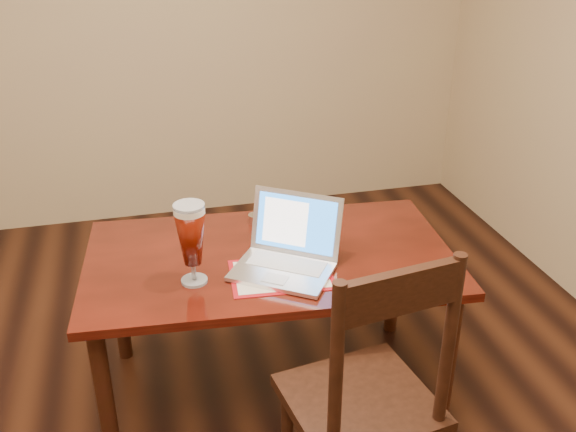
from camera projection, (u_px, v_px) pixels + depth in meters
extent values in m
cube|color=#C9B486|center=(118.00, 12.00, 3.82)|extent=(4.50, 0.01, 2.70)
cube|color=#50120A|center=(270.00, 258.00, 2.56)|extent=(1.51, 0.93, 0.04)
cylinder|color=black|center=(105.00, 400.00, 2.32)|extent=(0.06, 0.06, 0.64)
cylinder|color=black|center=(448.00, 362.00, 2.51)|extent=(0.06, 0.06, 0.64)
cylinder|color=black|center=(118.00, 298.00, 2.91)|extent=(0.06, 0.06, 0.64)
cylinder|color=black|center=(394.00, 274.00, 3.10)|extent=(0.06, 0.06, 0.64)
cube|color=#A00E16|center=(281.00, 275.00, 2.41)|extent=(0.40, 0.30, 0.00)
cube|color=beige|center=(281.00, 274.00, 2.41)|extent=(0.36, 0.26, 0.00)
cube|color=silver|center=(282.00, 272.00, 2.41)|extent=(0.44, 0.41, 0.02)
cube|color=silver|center=(287.00, 263.00, 2.45)|extent=(0.31, 0.26, 0.00)
cube|color=silver|center=(275.00, 279.00, 2.35)|extent=(0.11, 0.10, 0.00)
cube|color=silver|center=(296.00, 223.00, 2.48)|extent=(0.34, 0.26, 0.24)
cube|color=blue|center=(296.00, 224.00, 2.48)|extent=(0.29, 0.23, 0.20)
cube|color=white|center=(285.00, 222.00, 2.49)|extent=(0.17, 0.14, 0.17)
cylinder|color=silver|center=(194.00, 280.00, 2.37)|extent=(0.10, 0.10, 0.01)
cylinder|color=silver|center=(194.00, 271.00, 2.35)|extent=(0.02, 0.02, 0.07)
cylinder|color=white|center=(189.00, 210.00, 2.24)|extent=(0.11, 0.11, 0.02)
cylinder|color=silver|center=(189.00, 206.00, 2.23)|extent=(0.11, 0.11, 0.01)
cylinder|color=silver|center=(255.00, 219.00, 2.79)|extent=(0.06, 0.06, 0.04)
cylinder|color=silver|center=(281.00, 212.00, 2.85)|extent=(0.06, 0.06, 0.04)
cube|color=black|center=(360.00, 403.00, 2.10)|extent=(0.52, 0.50, 0.04)
cylinder|color=black|center=(378.00, 409.00, 2.42)|extent=(0.04, 0.04, 0.45)
cylinder|color=black|center=(336.00, 374.00, 1.75)|extent=(0.04, 0.04, 0.59)
cylinder|color=black|center=(449.00, 341.00, 1.88)|extent=(0.04, 0.04, 0.59)
cube|color=black|center=(400.00, 292.00, 1.72)|extent=(0.37, 0.09, 0.13)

